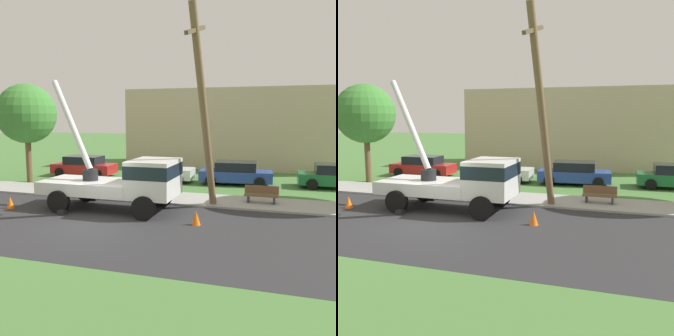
{
  "view_description": "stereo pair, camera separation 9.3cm",
  "coord_description": "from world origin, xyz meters",
  "views": [
    {
      "loc": [
        7.12,
        -12.72,
        4.21
      ],
      "look_at": [
        2.25,
        2.92,
        1.93
      ],
      "focal_mm": 39.89,
      "sensor_mm": 36.0,
      "label": 1
    },
    {
      "loc": [
        7.21,
        -12.69,
        4.21
      ],
      "look_at": [
        2.25,
        2.92,
        1.93
      ],
      "focal_mm": 39.89,
      "sensor_mm": 36.0,
      "label": 2
    }
  ],
  "objects": [
    {
      "name": "ground_plane",
      "position": [
        0.0,
        12.0,
        0.0
      ],
      "size": [
        120.0,
        120.0,
        0.0
      ],
      "primitive_type": "plane",
      "color": "#477538"
    },
    {
      "name": "road_asphalt",
      "position": [
        0.0,
        0.0,
        0.0
      ],
      "size": [
        80.0,
        7.8,
        0.01
      ],
      "primitive_type": "cube",
      "color": "#2B2B2D",
      "rests_on": "ground"
    },
    {
      "name": "sidewalk_strip",
      "position": [
        0.0,
        5.26,
        0.05
      ],
      "size": [
        80.0,
        2.71,
        0.1
      ],
      "primitive_type": "cube",
      "color": "#9E9E99",
      "rests_on": "ground"
    },
    {
      "name": "utility_truck",
      "position": [
        0.51,
        2.32,
        1.41
      ],
      "size": [
        6.77,
        3.2,
        5.98
      ],
      "color": "silver",
      "rests_on": "ground"
    },
    {
      "name": "leaning_utility_pole",
      "position": [
        3.8,
        3.07,
        4.45
      ],
      "size": [
        0.84,
        3.39,
        8.68
      ],
      "color": "brown",
      "rests_on": "ground"
    },
    {
      "name": "traffic_cone_ahead",
      "position": [
        3.97,
        1.07,
        0.28
      ],
      "size": [
        0.36,
        0.36,
        0.56
      ],
      "primitive_type": "cone",
      "color": "orange",
      "rests_on": "ground"
    },
    {
      "name": "traffic_cone_behind",
      "position": [
        -4.8,
        1.14,
        0.28
      ],
      "size": [
        0.36,
        0.36,
        0.56
      ],
      "primitive_type": "cone",
      "color": "orange",
      "rests_on": "ground"
    },
    {
      "name": "parked_sedan_red",
      "position": [
        -6.34,
        10.53,
        0.71
      ],
      "size": [
        4.44,
        2.09,
        1.42
      ],
      "color": "#B21E1E",
      "rests_on": "ground"
    },
    {
      "name": "parked_sedan_white",
      "position": [
        -0.55,
        10.13,
        0.71
      ],
      "size": [
        4.48,
        2.15,
        1.42
      ],
      "color": "silver",
      "rests_on": "ground"
    },
    {
      "name": "parked_sedan_blue",
      "position": [
        4.34,
        10.36,
        0.71
      ],
      "size": [
        4.51,
        2.21,
        1.42
      ],
      "color": "#263F99",
      "rests_on": "ground"
    },
    {
      "name": "park_bench",
      "position": [
        6.19,
        5.32,
        0.46
      ],
      "size": [
        1.6,
        0.45,
        0.9
      ],
      "color": "brown",
      "rests_on": "ground"
    },
    {
      "name": "roadside_tree_near",
      "position": [
        -8.44,
        7.28,
        4.35
      ],
      "size": [
        3.73,
        3.73,
        6.23
      ],
      "color": "brown",
      "rests_on": "ground"
    },
    {
      "name": "lowrise_building_backdrop",
      "position": [
        3.44,
        19.11,
        3.2
      ],
      "size": [
        18.0,
        6.0,
        6.4
      ],
      "primitive_type": "cube",
      "color": "#C6B293",
      "rests_on": "ground"
    }
  ]
}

